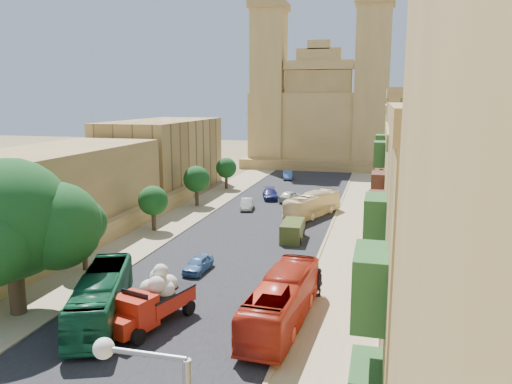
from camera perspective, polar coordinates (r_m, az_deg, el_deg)
The scene contains 32 objects.
ground at distance 26.80m, azimuth -14.52°, elevation -18.71°, with size 260.00×260.00×0.00m, color brown.
road_surface at distance 53.26m, azimuth 1.06°, elevation -3.45°, with size 14.00×140.00×0.01m, color black.
sidewalk_east at distance 52.01m, azimuth 11.33°, elevation -4.01°, with size 5.00×140.00×0.01m, color #9B8A65.
sidewalk_west at distance 56.12m, azimuth -8.45°, elevation -2.84°, with size 5.00×140.00×0.01m, color #9B8A65.
kerb_east at distance 52.16m, azimuth 8.58°, elevation -3.82°, with size 0.25×140.00×0.12m, color #9B8A65.
kerb_west at distance 55.21m, azimuth -6.05°, elevation -2.95°, with size 0.25×140.00×0.12m, color #9B8A65.
townhouse_a at distance 19.01m, azimuth 26.63°, elevation -10.80°, with size 9.00×14.00×16.40m.
townhouse_b at distance 32.44m, azimuth 21.34°, elevation -3.16°, with size 9.00×14.00×14.90m.
townhouse_c at distance 45.92m, azimuth 19.38°, elevation 2.44°, with size 9.00×14.00×17.40m.
townhouse_d at distance 59.86m, azimuth 18.19°, elevation 3.57°, with size 9.00×14.00×15.90m.
west_wall at distance 48.54m, azimuth -16.30°, elevation -4.20°, with size 1.00×40.00×1.80m, color #A6854B.
west_building_low at distance 49.26m, azimuth -23.21°, elevation -0.49°, with size 10.00×28.00×8.40m, color olive.
west_building_mid at distance 71.29m, azimuth -10.57°, elevation 4.05°, with size 10.00×22.00×10.00m, color tan.
church at distance 99.68m, azimuth 7.51°, elevation 8.58°, with size 28.00×22.50×36.30m.
ficus_tree at distance 33.02m, azimuth -26.11°, elevation -3.25°, with size 9.61×8.84×9.61m.
street_tree_a at distance 40.01m, azimuth -19.18°, elevation -3.38°, with size 3.58×3.58×5.51m.
street_tree_b at distance 50.33m, azimuth -11.68°, elevation -0.99°, with size 2.94×2.94×4.52m.
street_tree_c at distance 61.12m, azimuth -6.81°, elevation 1.46°, with size 3.21×3.21×4.93m.
street_tree_d at distance 72.36m, azimuth -3.42°, elevation 2.75°, with size 2.97×2.97×4.57m.
red_truck at distance 30.07m, azimuth -11.90°, elevation -12.02°, with size 3.72×6.23×3.44m.
olive_pickup at distance 46.58m, azimuth 4.18°, elevation -4.48°, with size 2.08×4.30×1.74m.
bus_green_north at distance 31.51m, azimuth -17.25°, elevation -11.40°, with size 2.38×10.18×2.84m, color #155A35.
bus_red_east at distance 29.56m, azimuth 2.99°, elevation -12.32°, with size 2.45×10.49×2.92m, color red.
bus_cream_east at distance 55.99m, azimuth 6.50°, elevation -1.45°, with size 2.21×9.43×2.63m, color #FFE6AA.
car_blue_a at distance 38.53m, azimuth -6.63°, elevation -8.17°, with size 1.43×3.57×1.22m, color #3F6CA4.
car_white_a at distance 59.23m, azimuth -1.06°, elevation -1.38°, with size 1.35×3.87×1.28m, color beige.
car_cream at distance 50.04m, azimuth 4.36°, elevation -3.77°, with size 1.83×3.97×1.10m, color #FCD8B4.
car_dkblue at distance 65.12m, azimuth 1.65°, elevation -0.25°, with size 1.87×4.60×1.34m, color navy.
car_white_b at distance 63.72m, azimuth 3.86°, elevation -0.47°, with size 1.69×4.20×1.43m, color beige.
car_blue_b at distance 81.54m, azimuth 3.64°, elevation 1.96°, with size 1.46×4.19×1.38m, color #4B74B5.
pedestrian_a at distance 31.96m, azimuth 5.77°, elevation -11.92°, with size 0.55×0.36×1.50m, color #28242D.
pedestrian_c at distance 33.91m, azimuth 7.23°, elevation -10.19°, with size 1.14×0.48×1.95m, color #303038.
Camera 1 is at (11.69, -20.31, 13.00)m, focal length 35.00 mm.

